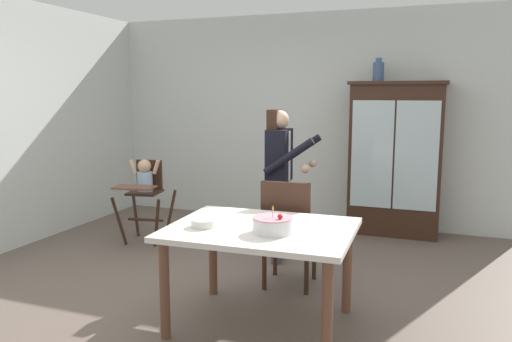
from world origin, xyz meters
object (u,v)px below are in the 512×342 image
adult_person (280,167)px  birthday_cake (273,225)px  high_chair_with_toddler (145,185)px  dining_table (261,240)px  serving_bowl (204,223)px  dining_chair_far_side (288,227)px  china_cabinet (395,159)px  ceramic_vase (378,71)px

adult_person → birthday_cake: (0.43, -1.50, -0.17)m
high_chair_with_toddler → dining_table: size_ratio=0.71×
high_chair_with_toddler → serving_bowl: 2.28m
dining_table → dining_chair_far_side: 0.73m
high_chair_with_toddler → dining_table: 2.47m
adult_person → serving_bowl: 1.54m
dining_table → dining_chair_far_side: bearing=91.3°
dining_table → serving_bowl: (-0.39, -0.14, 0.12)m
china_cabinet → dining_chair_far_side: china_cabinet is taller
dining_table → birthday_cake: birthday_cake is taller
china_cabinet → serving_bowl: china_cabinet is taller
birthday_cake → serving_bowl: size_ratio=1.56×
birthday_cake → ceramic_vase: bearing=83.8°
dining_table → serving_bowl: size_ratio=7.41×
dining_table → birthday_cake: bearing=-41.6°
china_cabinet → birthday_cake: size_ratio=6.52×
china_cabinet → dining_table: 2.92m
china_cabinet → ceramic_vase: size_ratio=6.76×
adult_person → birthday_cake: bearing=-168.3°
china_cabinet → high_chair_with_toddler: bearing=-153.5°
high_chair_with_toddler → birthday_cake: (2.08, -1.62, 0.14)m
dining_table → serving_bowl: serving_bowl is taller
china_cabinet → ceramic_vase: ceramic_vase is taller
adult_person → serving_bowl: adult_person is taller
adult_person → dining_chair_far_side: bearing=-161.0°
high_chair_with_toddler → dining_table: high_chair_with_toddler is taller
dining_chair_far_side → high_chair_with_toddler: bearing=-25.9°
serving_bowl → dining_chair_far_side: dining_chair_far_side is taller
high_chair_with_toddler → dining_chair_far_side: bearing=-32.7°
dining_chair_far_side → serving_bowl: bearing=63.0°
adult_person → high_chair_with_toddler: bearing=81.3°
ceramic_vase → dining_chair_far_side: ceramic_vase is taller
birthday_cake → serving_bowl: 0.51m
ceramic_vase → dining_table: 3.14m
birthday_cake → dining_chair_far_side: bearing=99.7°
ceramic_vase → adult_person: 1.90m
china_cabinet → dining_table: china_cabinet is taller
china_cabinet → birthday_cake: china_cabinet is taller
serving_bowl → dining_chair_far_side: 0.96m
adult_person → china_cabinet: bearing=-38.6°
high_chair_with_toddler → dining_chair_far_side: 2.09m
dining_table → high_chair_with_toddler: bearing=142.2°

